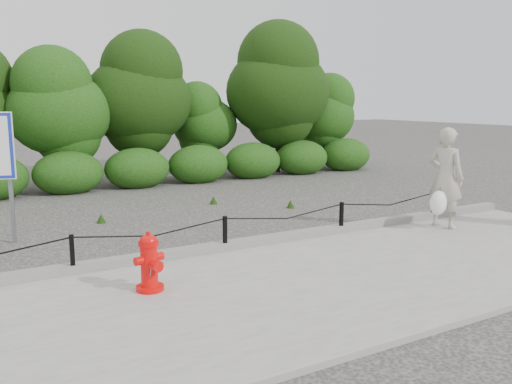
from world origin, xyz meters
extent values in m
plane|color=#2D2B28|center=(0.00, 0.00, 0.00)|extent=(90.00, 90.00, 0.00)
cube|color=gray|center=(0.00, -2.00, 0.04)|extent=(14.00, 4.00, 0.08)
cube|color=slate|center=(0.00, 0.05, 0.15)|extent=(14.00, 0.22, 0.14)
cube|color=black|center=(-2.50, 0.00, 0.38)|extent=(0.06, 0.06, 0.60)
cube|color=black|center=(0.00, 0.00, 0.38)|extent=(0.06, 0.06, 0.60)
cube|color=black|center=(2.50, 0.00, 0.38)|extent=(0.06, 0.06, 0.60)
cube|color=black|center=(5.00, 0.00, 0.38)|extent=(0.06, 0.06, 0.60)
cylinder|color=black|center=(-1.25, 0.00, 0.60)|extent=(2.50, 0.02, 0.02)
cylinder|color=black|center=(1.25, 0.00, 0.60)|extent=(2.50, 0.02, 0.02)
cylinder|color=black|center=(3.75, 0.00, 0.60)|extent=(2.50, 0.02, 0.02)
cylinder|color=black|center=(-1.00, 8.60, 1.00)|extent=(0.18, 0.18, 2.01)
ellipsoid|color=#254810|center=(-1.00, 8.60, 2.41)|extent=(2.97, 2.57, 3.21)
cylinder|color=black|center=(1.50, 9.00, 1.16)|extent=(0.18, 0.18, 2.32)
ellipsoid|color=#254810|center=(1.50, 9.00, 2.79)|extent=(3.44, 2.97, 3.71)
cylinder|color=black|center=(4.00, 9.40, 0.78)|extent=(0.18, 0.18, 1.56)
ellipsoid|color=#254810|center=(4.00, 9.40, 1.88)|extent=(2.31, 2.00, 2.50)
cylinder|color=black|center=(6.50, 8.60, 1.30)|extent=(0.18, 0.18, 2.60)
ellipsoid|color=#254810|center=(6.50, 8.60, 3.12)|extent=(3.85, 3.33, 4.16)
cylinder|color=black|center=(8.80, 9.00, 0.88)|extent=(0.18, 0.18, 1.75)
ellipsoid|color=#254810|center=(8.80, 9.00, 2.10)|extent=(2.60, 2.25, 2.81)
cylinder|color=red|center=(-1.75, -1.21, 0.11)|extent=(0.46, 0.46, 0.06)
cylinder|color=red|center=(-1.75, -1.21, 0.43)|extent=(0.28, 0.28, 0.57)
cylinder|color=red|center=(-1.75, -1.21, 0.73)|extent=(0.33, 0.33, 0.05)
ellipsoid|color=red|center=(-1.75, -1.21, 0.76)|extent=(0.29, 0.29, 0.18)
cylinder|color=red|center=(-1.75, -1.21, 0.86)|extent=(0.08, 0.08, 0.05)
cylinder|color=red|center=(-1.90, -1.24, 0.52)|extent=(0.13, 0.14, 0.12)
cylinder|color=red|center=(-1.59, -1.17, 0.52)|extent=(0.13, 0.14, 0.12)
cylinder|color=red|center=(-1.71, -1.37, 0.46)|extent=(0.18, 0.16, 0.16)
cylinder|color=slate|center=(-1.78, -1.34, 0.37)|extent=(0.01, 0.05, 0.12)
imported|color=#ABA493|center=(4.59, -0.65, 1.08)|extent=(0.61, 0.81, 2.00)
ellipsoid|color=white|center=(4.24, -0.80, 0.63)|extent=(0.36, 0.28, 0.48)
cube|color=slate|center=(-3.00, 2.66, 1.20)|extent=(0.09, 0.09, 2.40)
camera|label=1|loc=(-4.00, -7.95, 2.63)|focal=38.00mm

